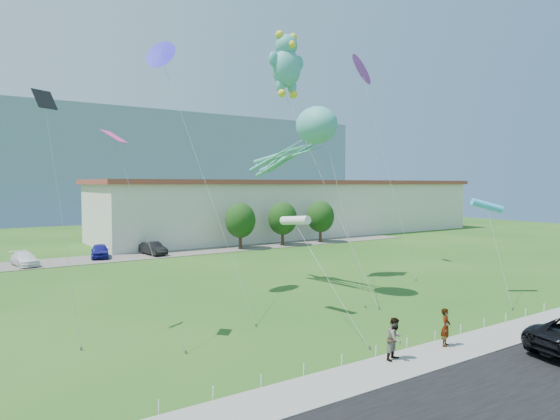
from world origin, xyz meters
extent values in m
plane|color=#1E4E15|center=(0.00, 0.00, 0.00)|extent=(160.00, 160.00, 0.00)
cube|color=gray|center=(0.00, -2.75, 0.05)|extent=(80.00, 2.50, 0.10)
cube|color=#59544C|center=(0.00, 35.00, 0.03)|extent=(70.00, 6.00, 0.06)
cube|color=#728E9E|center=(0.00, 120.00, 12.50)|extent=(160.00, 50.00, 25.00)
cube|color=beige|center=(26.00, 44.00, 3.80)|extent=(60.00, 14.00, 7.60)
cube|color=brown|center=(26.00, 44.00, 7.90)|extent=(61.00, 15.00, 0.60)
cylinder|color=white|center=(-13.00, -1.30, 0.25)|extent=(0.05, 0.05, 0.50)
cylinder|color=white|center=(-11.00, -1.30, 0.25)|extent=(0.05, 0.05, 0.50)
cylinder|color=white|center=(-9.00, -1.30, 0.25)|extent=(0.05, 0.05, 0.50)
cylinder|color=white|center=(-7.00, -1.30, 0.25)|extent=(0.05, 0.05, 0.50)
cylinder|color=white|center=(-5.00, -1.30, 0.25)|extent=(0.05, 0.05, 0.50)
cylinder|color=white|center=(-3.00, -1.30, 0.25)|extent=(0.05, 0.05, 0.50)
cylinder|color=white|center=(-1.00, -1.30, 0.25)|extent=(0.05, 0.05, 0.50)
cylinder|color=white|center=(1.00, -1.30, 0.25)|extent=(0.05, 0.05, 0.50)
cylinder|color=white|center=(3.00, -1.30, 0.25)|extent=(0.05, 0.05, 0.50)
cylinder|color=white|center=(5.00, -1.30, 0.25)|extent=(0.05, 0.05, 0.50)
cylinder|color=white|center=(7.00, -1.30, 0.25)|extent=(0.05, 0.05, 0.50)
cylinder|color=white|center=(9.00, -1.30, 0.25)|extent=(0.05, 0.05, 0.50)
cylinder|color=white|center=(11.00, -1.30, 0.25)|extent=(0.05, 0.05, 0.50)
cylinder|color=#3F2B19|center=(10.00, 34.00, 1.10)|extent=(0.36, 0.36, 2.20)
ellipsoid|color=#14380F|center=(10.00, 34.00, 3.40)|extent=(3.60, 3.60, 4.14)
cylinder|color=#3F2B19|center=(16.00, 34.00, 1.10)|extent=(0.36, 0.36, 2.20)
ellipsoid|color=#14380F|center=(16.00, 34.00, 3.40)|extent=(3.60, 3.60, 4.14)
cylinder|color=#3F2B19|center=(22.00, 34.00, 1.10)|extent=(0.36, 0.36, 2.20)
ellipsoid|color=#14380F|center=(22.00, 34.00, 3.40)|extent=(3.60, 3.60, 4.14)
imported|color=gray|center=(0.53, -2.27, 0.98)|extent=(0.76, 0.66, 1.77)
imported|color=gray|center=(-2.79, -2.22, 1.01)|extent=(1.03, 0.89, 1.82)
imported|color=white|center=(-12.72, 34.48, 0.69)|extent=(2.37, 4.52, 1.25)
imported|color=navy|center=(-5.62, 35.69, 0.78)|extent=(2.66, 4.51, 1.44)
imported|color=black|center=(-0.31, 34.76, 0.75)|extent=(1.92, 4.30, 1.37)
ellipsoid|color=teal|center=(1.94, 9.33, 11.56)|extent=(2.49, 3.24, 2.49)
sphere|color=white|center=(1.49, 8.35, 11.82)|extent=(0.39, 0.39, 0.39)
sphere|color=white|center=(2.38, 8.35, 11.82)|extent=(0.39, 0.39, 0.39)
cylinder|color=slate|center=(2.70, 5.35, 0.08)|extent=(0.10, 0.10, 0.16)
cylinder|color=gray|center=(2.32, 6.84, 5.46)|extent=(0.79, 3.01, 10.60)
ellipsoid|color=teal|center=(3.67, 15.36, 16.66)|extent=(2.37, 2.02, 2.97)
sphere|color=teal|center=(3.67, 15.36, 18.39)|extent=(1.73, 1.73, 1.73)
sphere|color=yellow|center=(3.03, 15.36, 19.12)|extent=(0.64, 0.64, 0.64)
sphere|color=yellow|center=(4.31, 15.36, 19.12)|extent=(0.64, 0.64, 0.64)
sphere|color=yellow|center=(3.67, 14.63, 18.30)|extent=(0.64, 0.64, 0.64)
ellipsoid|color=teal|center=(2.48, 15.36, 17.21)|extent=(0.82, 0.58, 1.15)
ellipsoid|color=teal|center=(4.86, 15.36, 17.21)|extent=(0.82, 0.58, 1.15)
ellipsoid|color=teal|center=(3.12, 15.36, 15.29)|extent=(0.73, 0.64, 1.19)
ellipsoid|color=teal|center=(4.22, 15.36, 15.29)|extent=(0.73, 0.64, 1.19)
sphere|color=yellow|center=(3.12, 15.18, 14.65)|extent=(0.64, 0.64, 0.64)
sphere|color=yellow|center=(4.22, 15.18, 14.65)|extent=(0.64, 0.64, 0.64)
cylinder|color=slate|center=(3.14, 4.61, 0.08)|extent=(0.10, 0.10, 0.16)
cylinder|color=gray|center=(3.40, 9.99, 7.31)|extent=(0.55, 10.77, 14.32)
cylinder|color=#33B5E8|center=(12.43, 3.59, 6.16)|extent=(0.50, 2.25, 0.87)
cylinder|color=slate|center=(9.71, -0.07, 0.08)|extent=(0.10, 0.10, 0.16)
cylinder|color=gray|center=(11.07, 1.76, 3.06)|extent=(2.75, 3.69, 5.82)
cube|color=black|center=(-14.46, 10.13, 11.83)|extent=(1.29, 1.29, 0.86)
cylinder|color=slate|center=(-13.68, 6.89, 0.08)|extent=(0.10, 0.10, 0.16)
cylinder|color=gray|center=(-14.07, 8.51, 5.90)|extent=(0.81, 3.26, 11.48)
cylinder|color=silver|center=(-1.74, 6.63, 5.53)|extent=(0.50, 2.25, 0.87)
cylinder|color=slate|center=(-2.56, -0.44, 0.08)|extent=(0.10, 0.10, 0.16)
cylinder|color=gray|center=(-2.15, 3.10, 2.75)|extent=(0.85, 7.09, 5.19)
cube|color=#FF389E|center=(-11.91, 7.23, 9.92)|extent=(1.29, 1.29, 0.86)
cylinder|color=slate|center=(-9.87, 3.78, 0.08)|extent=(0.10, 0.10, 0.16)
cylinder|color=gray|center=(-10.89, 5.51, 4.94)|extent=(2.08, 3.48, 9.57)
cone|color=#9A38E1|center=(13.68, 17.55, 18.28)|extent=(1.80, 1.33, 1.33)
cylinder|color=slate|center=(12.05, 9.42, 0.08)|extent=(0.10, 0.10, 0.16)
cylinder|color=gray|center=(12.86, 13.48, 9.12)|extent=(1.66, 8.16, 17.93)
cone|color=#2E27DE|center=(-6.51, 15.29, 16.31)|extent=(1.80, 1.33, 1.33)
cylinder|color=slate|center=(-5.01, 5.68, 0.08)|extent=(0.10, 0.10, 0.16)
cylinder|color=gray|center=(-5.76, 10.48, 8.14)|extent=(1.53, 9.64, 15.97)
camera|label=1|loc=(-18.69, -16.97, 7.67)|focal=32.00mm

